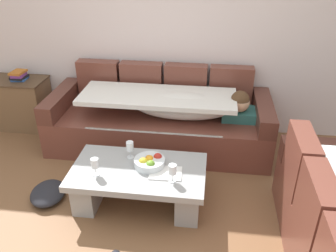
{
  "coord_description": "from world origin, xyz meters",
  "views": [
    {
      "loc": [
        0.75,
        -1.95,
        2.23
      ],
      "look_at": [
        0.35,
        1.08,
        0.55
      ],
      "focal_mm": 37.72,
      "sensor_mm": 36.0,
      "label": 1
    }
  ],
  "objects_px": {
    "wine_glass_far_back": "(130,147)",
    "crumpled_garment": "(48,193)",
    "coffee_table": "(139,182)",
    "book_stack_on_cabinet": "(19,76)",
    "wine_glass_near_left": "(95,164)",
    "wine_glass_near_right": "(172,170)",
    "open_magazine": "(166,173)",
    "fruit_bowl": "(150,162)",
    "couch_along_wall": "(163,120)",
    "side_cabinet": "(20,103)"
  },
  "relations": [
    {
      "from": "fruit_bowl",
      "to": "side_cabinet",
      "type": "distance_m",
      "value": 2.27
    },
    {
      "from": "couch_along_wall",
      "to": "crumpled_garment",
      "type": "bearing_deg",
      "value": -130.04
    },
    {
      "from": "fruit_bowl",
      "to": "crumpled_garment",
      "type": "height_order",
      "value": "fruit_bowl"
    },
    {
      "from": "wine_glass_near_left",
      "to": "crumpled_garment",
      "type": "height_order",
      "value": "wine_glass_near_left"
    },
    {
      "from": "coffee_table",
      "to": "wine_glass_near_right",
      "type": "relative_size",
      "value": 7.23
    },
    {
      "from": "couch_along_wall",
      "to": "open_magazine",
      "type": "height_order",
      "value": "couch_along_wall"
    },
    {
      "from": "coffee_table",
      "to": "side_cabinet",
      "type": "bearing_deg",
      "value": 144.64
    },
    {
      "from": "coffee_table",
      "to": "wine_glass_near_right",
      "type": "height_order",
      "value": "wine_glass_near_right"
    },
    {
      "from": "coffee_table",
      "to": "fruit_bowl",
      "type": "height_order",
      "value": "fruit_bowl"
    },
    {
      "from": "wine_glass_far_back",
      "to": "book_stack_on_cabinet",
      "type": "relative_size",
      "value": 0.81
    },
    {
      "from": "wine_glass_near_right",
      "to": "crumpled_garment",
      "type": "height_order",
      "value": "wine_glass_near_right"
    },
    {
      "from": "side_cabinet",
      "to": "wine_glass_near_right",
      "type": "bearing_deg",
      "value": -33.65
    },
    {
      "from": "wine_glass_far_back",
      "to": "side_cabinet",
      "type": "distance_m",
      "value": 2.04
    },
    {
      "from": "fruit_bowl",
      "to": "open_magazine",
      "type": "bearing_deg",
      "value": -31.17
    },
    {
      "from": "wine_glass_near_right",
      "to": "side_cabinet",
      "type": "distance_m",
      "value": 2.57
    },
    {
      "from": "couch_along_wall",
      "to": "coffee_table",
      "type": "xyz_separation_m",
      "value": [
        -0.07,
        -1.06,
        -0.09
      ]
    },
    {
      "from": "coffee_table",
      "to": "book_stack_on_cabinet",
      "type": "height_order",
      "value": "book_stack_on_cabinet"
    },
    {
      "from": "wine_glass_near_left",
      "to": "wine_glass_near_right",
      "type": "distance_m",
      "value": 0.67
    },
    {
      "from": "wine_glass_far_back",
      "to": "open_magazine",
      "type": "height_order",
      "value": "wine_glass_far_back"
    },
    {
      "from": "fruit_bowl",
      "to": "crumpled_garment",
      "type": "xyz_separation_m",
      "value": [
        -0.97,
        -0.12,
        -0.36
      ]
    },
    {
      "from": "coffee_table",
      "to": "wine_glass_far_back",
      "type": "relative_size",
      "value": 7.23
    },
    {
      "from": "coffee_table",
      "to": "wine_glass_near_right",
      "type": "distance_m",
      "value": 0.44
    },
    {
      "from": "wine_glass_far_back",
      "to": "book_stack_on_cabinet",
      "type": "xyz_separation_m",
      "value": [
        -1.64,
        1.11,
        0.2
      ]
    },
    {
      "from": "wine_glass_near_right",
      "to": "open_magazine",
      "type": "distance_m",
      "value": 0.17
    },
    {
      "from": "couch_along_wall",
      "to": "wine_glass_far_back",
      "type": "xyz_separation_m",
      "value": [
        -0.18,
        -0.89,
        0.17
      ]
    },
    {
      "from": "couch_along_wall",
      "to": "side_cabinet",
      "type": "relative_size",
      "value": 3.47
    },
    {
      "from": "open_magazine",
      "to": "couch_along_wall",
      "type": "bearing_deg",
      "value": 97.07
    },
    {
      "from": "wine_glass_far_back",
      "to": "open_magazine",
      "type": "relative_size",
      "value": 0.59
    },
    {
      "from": "coffee_table",
      "to": "wine_glass_near_left",
      "type": "bearing_deg",
      "value": -158.64
    },
    {
      "from": "fruit_bowl",
      "to": "open_magazine",
      "type": "relative_size",
      "value": 1.0
    },
    {
      "from": "coffee_table",
      "to": "wine_glass_near_left",
      "type": "xyz_separation_m",
      "value": [
        -0.34,
        -0.13,
        0.26
      ]
    },
    {
      "from": "wine_glass_near_left",
      "to": "open_magazine",
      "type": "height_order",
      "value": "wine_glass_near_left"
    },
    {
      "from": "coffee_table",
      "to": "wine_glass_far_back",
      "type": "bearing_deg",
      "value": 122.19
    },
    {
      "from": "wine_glass_near_left",
      "to": "side_cabinet",
      "type": "bearing_deg",
      "value": 135.93
    },
    {
      "from": "fruit_bowl",
      "to": "book_stack_on_cabinet",
      "type": "height_order",
      "value": "book_stack_on_cabinet"
    },
    {
      "from": "wine_glass_near_left",
      "to": "book_stack_on_cabinet",
      "type": "distance_m",
      "value": 2.01
    },
    {
      "from": "crumpled_garment",
      "to": "wine_glass_far_back",
      "type": "bearing_deg",
      "value": 17.14
    },
    {
      "from": "wine_glass_near_left",
      "to": "side_cabinet",
      "type": "height_order",
      "value": "side_cabinet"
    },
    {
      "from": "wine_glass_far_back",
      "to": "wine_glass_near_left",
      "type": "bearing_deg",
      "value": -127.34
    },
    {
      "from": "wine_glass_far_back",
      "to": "side_cabinet",
      "type": "height_order",
      "value": "side_cabinet"
    },
    {
      "from": "wine_glass_near_right",
      "to": "side_cabinet",
      "type": "height_order",
      "value": "side_cabinet"
    },
    {
      "from": "wine_glass_far_back",
      "to": "crumpled_garment",
      "type": "distance_m",
      "value": 0.91
    },
    {
      "from": "couch_along_wall",
      "to": "crumpled_garment",
      "type": "relative_size",
      "value": 6.24
    },
    {
      "from": "couch_along_wall",
      "to": "open_magazine",
      "type": "bearing_deg",
      "value": -80.47
    },
    {
      "from": "coffee_table",
      "to": "fruit_bowl",
      "type": "bearing_deg",
      "value": 32.43
    },
    {
      "from": "couch_along_wall",
      "to": "wine_glass_near_right",
      "type": "xyz_separation_m",
      "value": [
        0.26,
        -1.2,
        0.17
      ]
    },
    {
      "from": "coffee_table",
      "to": "book_stack_on_cabinet",
      "type": "xyz_separation_m",
      "value": [
        -1.75,
        1.29,
        0.46
      ]
    },
    {
      "from": "wine_glass_near_left",
      "to": "wine_glass_near_right",
      "type": "xyz_separation_m",
      "value": [
        0.67,
        -0.0,
        0.0
      ]
    },
    {
      "from": "fruit_bowl",
      "to": "open_magazine",
      "type": "height_order",
      "value": "fruit_bowl"
    },
    {
      "from": "wine_glass_near_right",
      "to": "coffee_table",
      "type": "bearing_deg",
      "value": 157.23
    }
  ]
}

